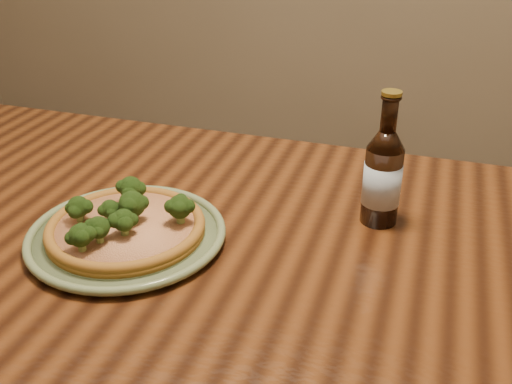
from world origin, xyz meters
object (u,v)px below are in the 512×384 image
(pizza, at_px, (125,225))
(beer_bottle, at_px, (383,176))
(plate, at_px, (127,235))
(table, at_px, (78,269))

(pizza, xyz_separation_m, beer_bottle, (0.37, 0.18, 0.06))
(pizza, height_order, beer_bottle, beer_bottle)
(plate, bearing_deg, beer_bottle, 26.11)
(plate, relative_size, beer_bottle, 1.39)
(pizza, bearing_deg, table, 170.59)
(plate, bearing_deg, table, 170.74)
(table, bearing_deg, beer_bottle, 18.41)
(table, relative_size, plate, 5.13)
(table, distance_m, beer_bottle, 0.54)
(table, relative_size, beer_bottle, 7.13)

